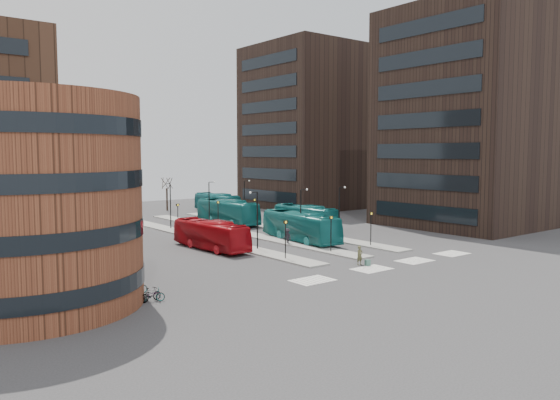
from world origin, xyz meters
TOP-DOWN VIEW (x-y plane):
  - ground at (0.00, 0.00)m, footprint 160.00×160.00m
  - island_left at (-4.00, 30.00)m, footprint 2.50×45.00m
  - island_mid at (2.00, 30.00)m, footprint 2.50×45.00m
  - island_right at (8.00, 30.00)m, footprint 2.50×45.00m
  - suitcase at (-0.27, 5.16)m, footprint 0.52×0.45m
  - red_bus at (-7.11, 21.36)m, footprint 3.07×11.32m
  - teal_bus_a at (3.88, 19.55)m, footprint 4.36×12.82m
  - teal_bus_b at (5.62, 37.93)m, footprint 3.18×12.85m
  - teal_bus_c at (11.76, 27.78)m, footprint 2.98×11.37m
  - teal_bus_d at (12.43, 51.88)m, footprint 3.42×12.10m
  - traveller at (-0.58, 5.86)m, footprint 0.68×0.47m
  - commuter_a at (-4.61, 18.91)m, footprint 0.91×0.73m
  - commuter_b at (2.58, 14.68)m, footprint 0.79×1.16m
  - commuter_c at (1.21, 18.69)m, footprint 0.71×1.20m
  - bicycle_near at (-21.00, 6.08)m, footprint 1.91×1.25m
  - bicycle_mid at (-21.00, 6.18)m, footprint 1.71×0.79m
  - bicycle_far at (-21.00, 8.80)m, footprint 1.81×0.91m
  - crosswalk_stripes at (1.75, 4.00)m, footprint 22.35×2.40m
  - round_building at (-28.00, 10.00)m, footprint 15.16×15.16m
  - tower_near at (31.98, 16.00)m, footprint 20.12×20.00m
  - tower_far at (31.98, 50.00)m, footprint 20.12×20.00m
  - sign_poles at (1.60, 23.00)m, footprint 12.45×22.12m
  - lamp_posts at (2.64, 28.00)m, footprint 14.04×20.24m
  - bare_trees at (2.67, 62.67)m, footprint 10.97×8.14m

SIDE VIEW (x-z plane):
  - ground at x=0.00m, z-range 0.00..0.00m
  - crosswalk_stripes at x=1.75m, z-range 0.00..0.01m
  - island_left at x=-4.00m, z-range 0.00..0.15m
  - island_mid at x=2.00m, z-range 0.00..0.15m
  - island_right at x=8.00m, z-range 0.00..0.15m
  - suitcase at x=-0.27m, z-range 0.00..0.56m
  - bicycle_far at x=-21.00m, z-range 0.00..0.91m
  - bicycle_near at x=-21.00m, z-range 0.00..0.95m
  - bicycle_mid at x=-21.00m, z-range 0.00..0.99m
  - traveller at x=-0.58m, z-range 0.00..1.78m
  - commuter_a at x=-4.61m, z-range 0.00..1.79m
  - commuter_c at x=1.21m, z-range 0.00..1.83m
  - commuter_b at x=2.58m, z-range 0.00..1.83m
  - red_bus at x=-7.11m, z-range 0.00..3.13m
  - teal_bus_c at x=11.76m, z-range 0.00..3.15m
  - teal_bus_d at x=12.43m, z-range 0.00..3.33m
  - teal_bus_a at x=3.88m, z-range 0.00..3.50m
  - teal_bus_b at x=5.62m, z-range 0.00..3.57m
  - sign_poles at x=1.60m, z-range 0.58..4.23m
  - bare_trees at x=2.67m, z-range -0.22..5.67m
  - lamp_posts at x=2.64m, z-range 0.52..6.64m
  - round_building at x=-28.00m, z-range -0.01..13.99m
  - tower_near at x=31.98m, z-range 0.00..30.00m
  - tower_far at x=31.98m, z-range 0.00..30.00m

